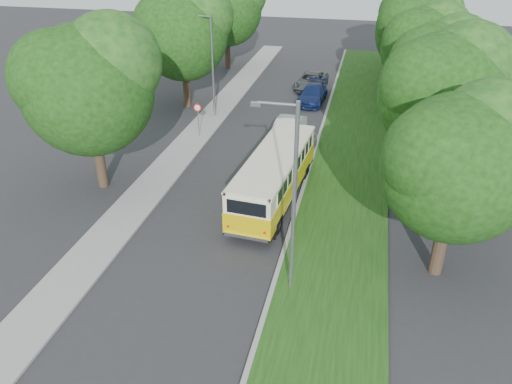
% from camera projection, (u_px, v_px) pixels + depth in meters
% --- Properties ---
extents(ground, '(120.00, 120.00, 0.00)m').
position_uv_depth(ground, '(209.00, 242.00, 23.42)').
color(ground, '#2C2C2F').
rests_on(ground, ground).
extents(curb, '(0.20, 70.00, 0.15)m').
position_uv_depth(curb, '(300.00, 198.00, 26.95)').
color(curb, gray).
rests_on(curb, ground).
extents(grass_verge, '(4.50, 70.00, 0.13)m').
position_uv_depth(grass_verge, '(344.00, 203.00, 26.50)').
color(grass_verge, '#1A4412').
rests_on(grass_verge, ground).
extents(sidewalk, '(2.20, 70.00, 0.12)m').
position_uv_depth(sidewalk, '(155.00, 182.00, 28.60)').
color(sidewalk, gray).
rests_on(sidewalk, ground).
extents(treeline, '(24.27, 41.91, 9.46)m').
position_uv_depth(treeline, '(325.00, 37.00, 35.30)').
color(treeline, '#332319').
rests_on(treeline, ground).
extents(lamppost_near, '(1.71, 0.16, 8.00)m').
position_uv_depth(lamppost_near, '(292.00, 196.00, 18.36)').
color(lamppost_near, gray).
rests_on(lamppost_near, ground).
extents(lamppost_far, '(1.71, 0.16, 7.50)m').
position_uv_depth(lamppost_far, '(211.00, 63.00, 36.00)').
color(lamppost_far, gray).
rests_on(lamppost_far, ground).
extents(warning_sign, '(0.56, 0.10, 2.50)m').
position_uv_depth(warning_sign, '(198.00, 114.00, 33.69)').
color(warning_sign, gray).
rests_on(warning_sign, ground).
extents(vintage_bus, '(3.17, 9.45, 2.76)m').
position_uv_depth(vintage_bus, '(274.00, 177.00, 26.19)').
color(vintage_bus, '#E3C207').
rests_on(vintage_bus, ground).
extents(car_silver, '(1.57, 3.63, 1.22)m').
position_uv_depth(car_silver, '(304.00, 144.00, 31.96)').
color(car_silver, '#9E9DA2').
rests_on(car_silver, ground).
extents(car_white, '(2.13, 4.82, 1.54)m').
position_uv_depth(car_white, '(287.00, 131.00, 33.50)').
color(car_white, silver).
rests_on(car_white, ground).
extents(car_blue, '(2.24, 4.89, 1.39)m').
position_uv_depth(car_blue, '(313.00, 94.00, 40.71)').
color(car_blue, navy).
rests_on(car_blue, ground).
extents(car_grey, '(2.79, 5.09, 1.35)m').
position_uv_depth(car_grey, '(311.00, 81.00, 44.05)').
color(car_grey, '#4F5056').
rests_on(car_grey, ground).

